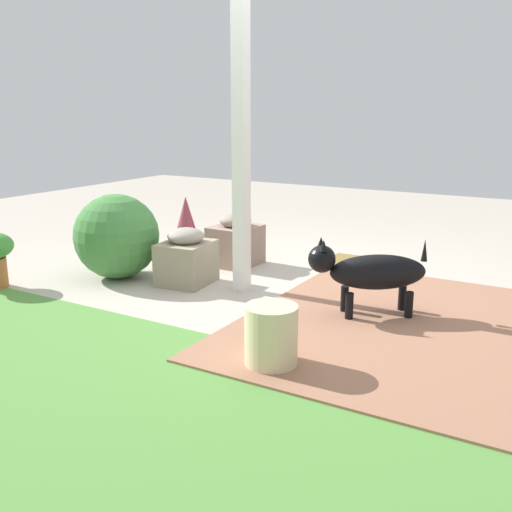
{
  "coord_description": "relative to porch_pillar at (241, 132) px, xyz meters",
  "views": [
    {
      "loc": [
        -2.1,
        3.81,
        1.38
      ],
      "look_at": [
        0.08,
        0.11,
        0.29
      ],
      "focal_mm": 41.13,
      "sensor_mm": 36.0,
      "label": 1
    }
  ],
  "objects": [
    {
      "name": "ground_plane",
      "position": [
        -0.22,
        -0.09,
        -1.21
      ],
      "size": [
        12.0,
        12.0,
        0.0
      ],
      "primitive_type": "plane",
      "color": "#B6AB9D"
    },
    {
      "name": "brick_path",
      "position": [
        -1.25,
        0.17,
        -1.2
      ],
      "size": [
        1.8,
        2.4,
        0.02
      ],
      "primitive_type": "cube",
      "color": "#9B694F",
      "rests_on": "ground"
    },
    {
      "name": "porch_pillar",
      "position": [
        0.0,
        0.0,
        0.0
      ],
      "size": [
        0.1,
        0.1,
        2.42
      ],
      "primitive_type": "cube",
      "color": "white",
      "rests_on": "ground"
    },
    {
      "name": "stone_planter_nearest",
      "position": [
        0.45,
        -0.62,
        -1.0
      ],
      "size": [
        0.39,
        0.44,
        0.47
      ],
      "color": "gray",
      "rests_on": "ground"
    },
    {
      "name": "stone_planter_near",
      "position": [
        0.48,
        0.08,
        -1.0
      ],
      "size": [
        0.41,
        0.47,
        0.46
      ],
      "color": "gray",
      "rests_on": "ground"
    },
    {
      "name": "round_shrub",
      "position": [
        1.08,
        0.23,
        -0.86
      ],
      "size": [
        0.7,
        0.7,
        0.7
      ],
      "primitive_type": "sphere",
      "color": "#407C3B",
      "rests_on": "ground"
    },
    {
      "name": "terracotta_pot_spiky",
      "position": [
        1.15,
        -0.81,
        -0.95
      ],
      "size": [
        0.22,
        0.22,
        0.55
      ],
      "color": "#AB6842",
      "rests_on": "ground"
    },
    {
      "name": "dog",
      "position": [
        -1.06,
        0.09,
        -0.89
      ],
      "size": [
        0.74,
        0.58,
        0.55
      ],
      "color": "black",
      "rests_on": "ground"
    },
    {
      "name": "ceramic_urn",
      "position": [
        -0.88,
        1.11,
        -1.03
      ],
      "size": [
        0.29,
        0.29,
        0.35
      ],
      "primitive_type": "cylinder",
      "color": "beige",
      "rests_on": "ground"
    },
    {
      "name": "doormat",
      "position": [
        -0.57,
        -1.17,
        -1.19
      ],
      "size": [
        0.68,
        0.44,
        0.03
      ],
      "primitive_type": "cube",
      "rotation": [
        0.0,
        0.0,
        -0.01
      ],
      "color": "olive",
      "rests_on": "ground"
    }
  ]
}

